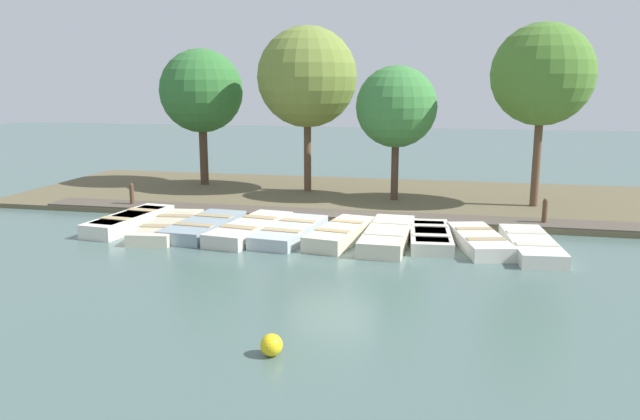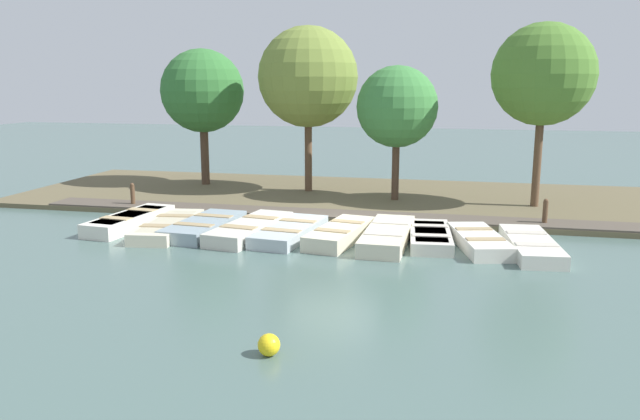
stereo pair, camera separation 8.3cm
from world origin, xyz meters
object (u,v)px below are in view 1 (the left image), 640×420
(rowboat_7, at_px, (430,236))
(mooring_post_near, at_px, (132,197))
(park_tree_right, at_px, (542,75))
(park_tree_far_left, at_px, (201,91))
(rowboat_6, at_px, (388,235))
(park_tree_center, at_px, (396,107))
(mooring_post_far, at_px, (545,214))
(rowboat_3, at_px, (250,229))
(rowboat_8, at_px, (479,240))
(rowboat_1, at_px, (168,226))
(buoy, at_px, (271,345))
(rowboat_2, at_px, (204,226))
(rowboat_4, at_px, (290,231))
(rowboat_5, at_px, (340,233))
(rowboat_9, at_px, (531,245))
(park_tree_left, at_px, (307,77))
(rowboat_0, at_px, (130,221))

(rowboat_7, bearing_deg, mooring_post_near, -107.47)
(park_tree_right, bearing_deg, park_tree_far_left, -98.62)
(rowboat_6, distance_m, park_tree_center, 6.11)
(mooring_post_far, bearing_deg, rowboat_3, -72.71)
(rowboat_7, distance_m, rowboat_8, 1.24)
(rowboat_1, distance_m, rowboat_6, 6.03)
(rowboat_6, distance_m, buoy, 7.17)
(rowboat_2, xyz_separation_m, rowboat_4, (0.03, 2.44, -0.01))
(rowboat_5, xyz_separation_m, rowboat_9, (0.08, 4.73, -0.03))
(rowboat_3, distance_m, rowboat_9, 7.19)
(park_tree_far_left, height_order, park_tree_left, park_tree_left)
(rowboat_6, distance_m, park_tree_right, 7.72)
(rowboat_1, relative_size, park_tree_right, 0.59)
(rowboat_6, xyz_separation_m, mooring_post_far, (-2.42, 4.12, 0.24))
(buoy, bearing_deg, rowboat_0, -138.77)
(rowboat_4, height_order, rowboat_6, rowboat_6)
(rowboat_2, height_order, rowboat_7, rowboat_2)
(rowboat_4, bearing_deg, buoy, 19.50)
(rowboat_6, bearing_deg, rowboat_3, -88.28)
(buoy, bearing_deg, park_tree_far_left, -153.85)
(rowboat_1, bearing_deg, rowboat_8, 84.12)
(rowboat_7, bearing_deg, rowboat_5, -87.08)
(rowboat_2, bearing_deg, park_tree_right, 123.76)
(rowboat_0, xyz_separation_m, mooring_post_near, (-2.29, -1.17, 0.24))
(rowboat_5, bearing_deg, rowboat_9, 99.13)
(rowboat_5, bearing_deg, park_tree_right, 143.87)
(buoy, bearing_deg, park_tree_right, 157.25)
(rowboat_8, xyz_separation_m, park_tree_left, (-6.29, -5.89, 4.03))
(rowboat_1, height_order, rowboat_3, rowboat_3)
(rowboat_3, height_order, mooring_post_far, mooring_post_far)
(rowboat_4, xyz_separation_m, mooring_post_near, (-2.43, -5.90, 0.27))
(park_tree_left, bearing_deg, mooring_post_far, 63.21)
(rowboat_4, bearing_deg, rowboat_6, 97.13)
(rowboat_2, bearing_deg, rowboat_7, 97.16)
(park_tree_center, bearing_deg, rowboat_7, 15.85)
(park_tree_far_left, bearing_deg, mooring_post_near, -7.81)
(rowboat_0, relative_size, rowboat_4, 1.02)
(rowboat_7, xyz_separation_m, mooring_post_far, (-2.14, 3.05, 0.28))
(park_tree_center, bearing_deg, rowboat_9, 35.49)
(rowboat_8, bearing_deg, rowboat_7, -115.06)
(buoy, distance_m, park_tree_center, 12.78)
(rowboat_3, relative_size, rowboat_7, 1.19)
(rowboat_6, distance_m, rowboat_9, 3.50)
(rowboat_7, distance_m, park_tree_far_left, 11.68)
(rowboat_2, bearing_deg, mooring_post_near, -120.12)
(mooring_post_far, bearing_deg, rowboat_8, -37.50)
(park_tree_right, bearing_deg, park_tree_left, -98.96)
(rowboat_4, relative_size, buoy, 9.31)
(rowboat_4, xyz_separation_m, park_tree_right, (-5.11, 6.71, 4.09))
(rowboat_7, xyz_separation_m, buoy, (7.37, -2.05, 0.01))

